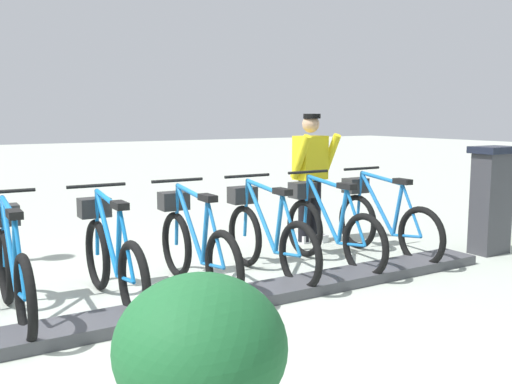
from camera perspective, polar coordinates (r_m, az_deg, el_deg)
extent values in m
plane|color=#B2BBAD|center=(4.83, -9.45, -12.35)|extent=(60.00, 60.00, 0.00)
cube|color=#47474C|center=(4.82, -9.46, -11.79)|extent=(0.44, 7.27, 0.10)
cube|color=#38383D|center=(7.36, 22.31, -1.08)|extent=(0.28, 0.44, 1.20)
cube|color=#194C8C|center=(7.40, 21.51, 1.74)|extent=(0.03, 0.30, 0.40)
cube|color=black|center=(7.29, 22.56, 3.90)|extent=(0.36, 0.52, 0.08)
torus|color=black|center=(6.47, 16.10, -4.32)|extent=(0.67, 0.08, 0.67)
torus|color=black|center=(7.22, 10.02, -2.91)|extent=(0.67, 0.08, 0.67)
cylinder|color=blue|center=(6.92, 11.92, -1.06)|extent=(0.60, 0.05, 0.70)
cylinder|color=blue|center=(6.68, 13.90, -1.74)|extent=(0.16, 0.05, 0.61)
cylinder|color=blue|center=(6.84, 12.33, 1.36)|extent=(0.69, 0.05, 0.11)
cylinder|color=blue|center=(6.62, 14.75, -4.24)|extent=(0.43, 0.04, 0.09)
cylinder|color=blue|center=(6.53, 15.21, -1.75)|extent=(0.33, 0.04, 0.56)
cylinder|color=blue|center=(7.14, 10.24, -0.52)|extent=(0.10, 0.04, 0.62)
cube|color=black|center=(6.59, 14.36, 1.02)|extent=(0.22, 0.10, 0.06)
cylinder|color=black|center=(7.08, 10.47, 2.31)|extent=(0.04, 0.54, 0.03)
cube|color=#2D2D2D|center=(7.19, 9.85, 0.64)|extent=(0.20, 0.28, 0.18)
torus|color=black|center=(5.91, 10.78, -5.28)|extent=(0.67, 0.08, 0.67)
torus|color=black|center=(6.72, 4.84, -3.61)|extent=(0.67, 0.08, 0.67)
cylinder|color=#1C71BB|center=(6.39, 6.65, -1.66)|extent=(0.60, 0.05, 0.70)
cylinder|color=#1C71BB|center=(6.14, 8.58, -2.42)|extent=(0.16, 0.05, 0.61)
cylinder|color=#1C71BB|center=(6.31, 7.02, 0.96)|extent=(0.69, 0.05, 0.11)
cylinder|color=#1C71BB|center=(6.07, 9.44, -5.16)|extent=(0.43, 0.04, 0.09)
cylinder|color=#1C71BB|center=(5.97, 9.88, -2.46)|extent=(0.33, 0.04, 0.56)
cylinder|color=#1C71BB|center=(6.64, 5.02, -1.05)|extent=(0.10, 0.04, 0.62)
cube|color=black|center=(6.04, 9.00, 0.58)|extent=(0.22, 0.10, 0.06)
cylinder|color=black|center=(6.57, 5.21, 2.00)|extent=(0.04, 0.54, 0.03)
cube|color=#2D2D2D|center=(6.68, 4.64, 0.20)|extent=(0.20, 0.28, 0.18)
torus|color=black|center=(5.41, 4.39, -6.37)|extent=(0.67, 0.08, 0.67)
torus|color=black|center=(6.28, -1.13, -4.38)|extent=(0.67, 0.08, 0.67)
cylinder|color=#1F75B8|center=(5.94, 0.50, -2.33)|extent=(0.60, 0.05, 0.70)
cylinder|color=#1F75B8|center=(5.66, 2.29, -3.20)|extent=(0.16, 0.05, 0.61)
cylinder|color=#1F75B8|center=(5.84, 0.80, 0.48)|extent=(0.69, 0.05, 0.11)
cylinder|color=#1F75B8|center=(5.59, 3.13, -6.20)|extent=(0.43, 0.04, 0.09)
cylinder|color=#1F75B8|center=(5.48, 3.50, -3.28)|extent=(0.33, 0.04, 0.56)
cylinder|color=#1F75B8|center=(6.20, -1.00, -1.65)|extent=(0.10, 0.04, 0.62)
cube|color=black|center=(5.55, 2.65, 0.04)|extent=(0.22, 0.10, 0.06)
cylinder|color=black|center=(6.12, -0.87, 1.61)|extent=(0.04, 0.54, 0.03)
cube|color=#2D2D2D|center=(6.24, -1.37, -0.30)|extent=(0.20, 0.28, 0.18)
torus|color=black|center=(5.00, -3.21, -7.56)|extent=(0.67, 0.08, 0.67)
torus|color=black|center=(5.92, -7.92, -5.20)|extent=(0.67, 0.08, 0.67)
cylinder|color=#1E73BB|center=(5.56, -6.60, -3.08)|extent=(0.60, 0.05, 0.70)
cylinder|color=#1E73BB|center=(5.26, -5.07, -4.06)|extent=(0.16, 0.05, 0.61)
cylinder|color=#1E73BB|center=(5.45, -6.39, -0.08)|extent=(0.69, 0.05, 0.11)
cylinder|color=#1E73BB|center=(5.19, -4.29, -7.31)|extent=(0.43, 0.04, 0.09)
cylinder|color=#1E73BB|center=(5.07, -4.03, -4.19)|extent=(0.33, 0.04, 0.56)
cylinder|color=#1E73BB|center=(5.83, -7.86, -2.31)|extent=(0.10, 0.04, 0.62)
cube|color=black|center=(5.15, -4.82, -0.58)|extent=(0.22, 0.10, 0.06)
cylinder|color=black|center=(5.76, -7.81, 1.15)|extent=(0.04, 0.54, 0.03)
cube|color=#2D2D2D|center=(5.88, -8.19, -0.87)|extent=(0.20, 0.28, 0.18)
torus|color=black|center=(4.68, -12.04, -8.77)|extent=(0.67, 0.08, 0.67)
torus|color=black|center=(5.66, -15.48, -6.02)|extent=(0.67, 0.08, 0.67)
cylinder|color=blue|center=(5.27, -14.60, -3.86)|extent=(0.60, 0.05, 0.70)
cylinder|color=blue|center=(4.96, -13.48, -4.96)|extent=(0.16, 0.05, 0.61)
cylinder|color=blue|center=(5.17, -14.53, -0.72)|extent=(0.69, 0.05, 0.11)
cylinder|color=blue|center=(4.89, -12.84, -8.44)|extent=(0.43, 0.04, 0.09)
cylinder|color=blue|center=(4.76, -12.73, -5.14)|extent=(0.33, 0.04, 0.56)
cylinder|color=blue|center=(5.57, -15.51, -3.00)|extent=(0.10, 0.04, 0.62)
cube|color=black|center=(4.84, -13.39, -1.29)|extent=(0.22, 0.10, 0.06)
cylinder|color=black|center=(5.48, -15.56, 0.62)|extent=(0.04, 0.54, 0.03)
cube|color=#2D2D2D|center=(5.62, -15.77, -1.49)|extent=(0.20, 0.28, 0.18)
torus|color=black|center=(4.50, -21.94, -9.87)|extent=(0.67, 0.08, 0.67)
torus|color=black|center=(5.50, -23.64, -6.78)|extent=(0.67, 0.08, 0.67)
cylinder|color=blue|center=(5.11, -23.33, -4.62)|extent=(0.60, 0.05, 0.70)
cylinder|color=blue|center=(4.78, -22.77, -5.83)|extent=(0.16, 0.05, 0.61)
cylinder|color=blue|center=(5.00, -23.42, -1.39)|extent=(0.69, 0.05, 0.11)
cylinder|color=blue|center=(4.70, -22.33, -9.46)|extent=(0.43, 0.04, 0.09)
cylinder|color=blue|center=(4.57, -22.41, -6.07)|extent=(0.33, 0.04, 0.56)
cylinder|color=blue|center=(5.41, -23.78, -3.69)|extent=(0.10, 0.04, 0.62)
cube|color=black|center=(4.66, -22.87, -2.04)|extent=(0.22, 0.10, 0.06)
cylinder|color=black|center=(5.32, -23.94, 0.03)|extent=(0.04, 0.54, 0.03)
cube|color=#2D2D2D|center=(5.46, -23.96, -2.13)|extent=(0.20, 0.28, 0.18)
cube|color=white|center=(7.58, 6.23, -4.52)|extent=(0.27, 0.14, 0.10)
cube|color=white|center=(7.52, 4.39, -4.60)|extent=(0.27, 0.14, 0.10)
cylinder|color=black|center=(7.55, 5.90, -1.64)|extent=(0.15, 0.15, 0.82)
cylinder|color=black|center=(7.41, 4.79, -1.80)|extent=(0.15, 0.15, 0.82)
cube|color=yellow|center=(7.40, 5.42, 3.41)|extent=(0.31, 0.43, 0.56)
cylinder|color=yellow|center=(7.51, 7.39, 3.66)|extent=(0.35, 0.14, 0.57)
cylinder|color=yellow|center=(7.15, 4.47, 3.49)|extent=(0.35, 0.14, 0.57)
sphere|color=tan|center=(7.38, 5.46, 6.74)|extent=(0.22, 0.22, 0.22)
cylinder|color=black|center=(7.36, 5.58, 7.51)|extent=(0.22, 0.22, 0.06)
ellipsoid|color=#206331|center=(2.58, -5.53, -15.09)|extent=(0.76, 0.76, 0.64)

